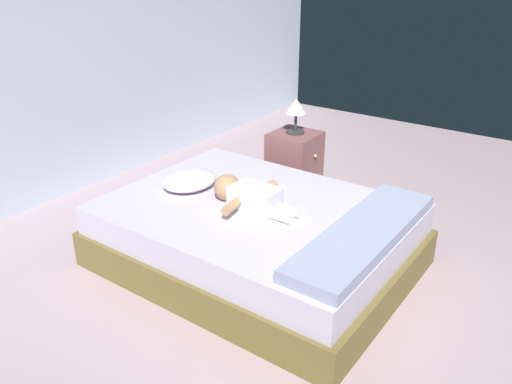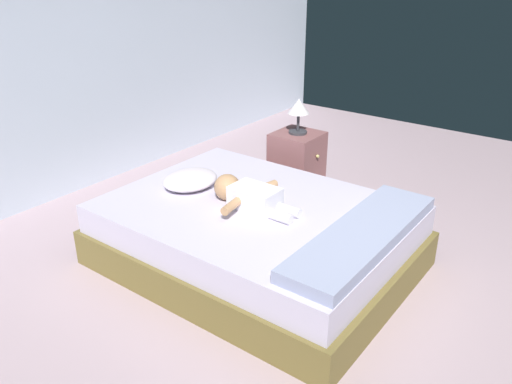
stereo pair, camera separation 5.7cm
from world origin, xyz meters
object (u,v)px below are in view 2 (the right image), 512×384
at_px(pillow, 190,180).
at_px(baby, 248,195).
at_px(lamp, 299,109).
at_px(bed, 256,236).
at_px(toothbrush, 257,190).
at_px(nightstand, 297,165).

height_order(pillow, baby, baby).
height_order(pillow, lamp, lamp).
distance_m(bed, lamp, 1.31).
relative_size(pillow, baby, 0.66).
xyz_separation_m(toothbrush, nightstand, (0.92, 0.26, -0.16)).
height_order(bed, pillow, pillow).
distance_m(bed, baby, 0.31).
bearing_deg(nightstand, toothbrush, -164.31).
height_order(pillow, toothbrush, pillow).
bearing_deg(nightstand, baby, -163.06).
height_order(toothbrush, lamp, lamp).
xyz_separation_m(bed, baby, (-0.03, 0.04, 0.30)).
bearing_deg(lamp, bed, -160.57).
height_order(nightstand, lamp, lamp).
relative_size(toothbrush, lamp, 0.47).
xyz_separation_m(bed, pillow, (-0.03, 0.57, 0.28)).
bearing_deg(lamp, toothbrush, -164.31).
relative_size(nightstand, lamp, 1.95).
relative_size(bed, pillow, 4.77).
relative_size(baby, nightstand, 1.09).
xyz_separation_m(pillow, nightstand, (1.14, -0.17, -0.21)).
bearing_deg(baby, lamp, 16.94).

